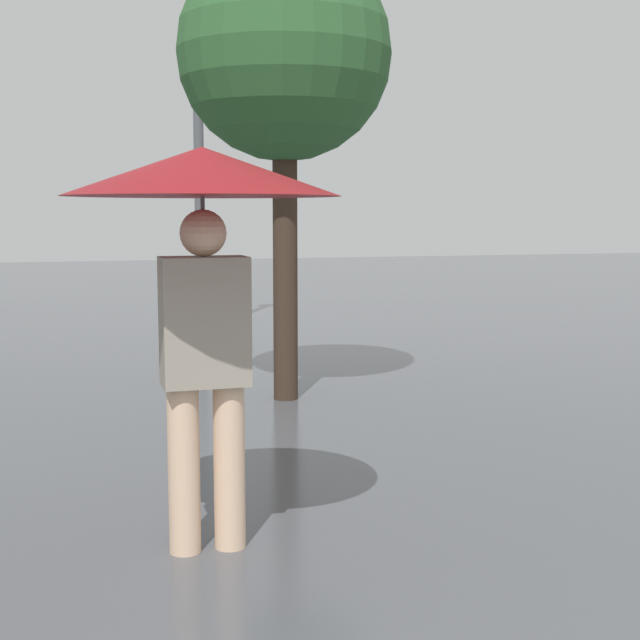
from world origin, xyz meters
The scene contains 3 objects.
pedestrian centered at (0.42, 3.43, 1.62)m, with size 1.30×1.30×1.93m.
tree centered at (1.66, 6.73, 2.94)m, with size 1.82×1.82×3.88m.
street_lamp centered at (1.66, 11.38, 3.24)m, with size 0.37×0.37×4.94m.
Camera 1 is at (-0.24, -0.73, 1.63)m, focal length 50.00 mm.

